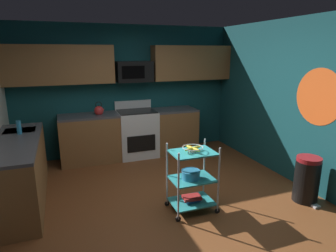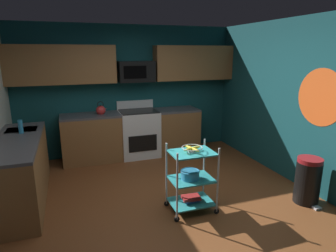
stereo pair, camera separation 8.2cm
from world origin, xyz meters
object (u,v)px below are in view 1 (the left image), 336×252
Objects in this scene: fruit_bowl at (193,148)px; dish_soap_bottle at (19,127)px; mixing_bowl_large at (191,174)px; rolling_cart at (192,179)px; kettle at (99,110)px; trash_can at (307,179)px; oven_range at (137,133)px; microwave at (134,72)px; book_stack at (192,198)px.

fruit_bowl is 2.53m from dish_soap_bottle.
dish_soap_bottle is (-2.12, 1.34, 0.50)m from mixing_bowl_large.
mixing_bowl_large is 2.56m from dish_soap_bottle.
rolling_cart is 3.47× the size of kettle.
trash_can reaches higher than mixing_bowl_large.
dish_soap_bottle is (-1.99, -0.99, 0.54)m from oven_range.
oven_range is 3.21m from trash_can.
fruit_bowl is at bearing 168.29° from trash_can.
dish_soap_bottle is 4.18m from trash_can.
rolling_cart is at bearing 168.29° from trash_can.
kettle is 1.32× the size of dish_soap_bottle.
rolling_cart is at bearing -86.44° from microwave.
dish_soap_bottle reaches higher than mixing_bowl_large.
oven_range is 5.50× the size of dish_soap_bottle.
trash_can is (2.51, -2.66, -0.67)m from kettle.
microwave is 0.77× the size of rolling_cart.
book_stack is (0.00, -0.00, -0.71)m from fruit_bowl.
book_stack is at bearing 168.29° from trash_can.
trash_can is (1.65, -0.34, -0.19)m from mixing_bowl_large.
fruit_bowl is 1.08× the size of mixing_bowl_large.
oven_range is 4.17× the size of kettle.
kettle is at bearing 110.82° from fruit_bowl.
oven_range is 4.37× the size of mixing_bowl_large.
microwave reaches higher than rolling_cart.
dish_soap_bottle is (-1.99, -1.10, -0.68)m from microwave.
fruit_bowl is (0.00, 0.00, 0.42)m from rolling_cart.
oven_range reaches higher than fruit_bowl.
microwave is at bearing 8.43° from kettle.
kettle is at bearing 38.12° from dish_soap_bottle.
oven_range reaches higher than trash_can.
kettle is (-0.88, 2.32, 0.83)m from book_stack.
microwave is 1.02m from kettle.
fruit_bowl is 1.07× the size of book_stack.
trash_can is at bearing -11.71° from fruit_bowl.
rolling_cart is 0.42m from fruit_bowl.
mixing_bowl_large is (0.13, -2.43, -1.18)m from microwave.
mixing_bowl_large reaches higher than book_stack.
fruit_bowl is at bearing -86.29° from oven_range.
dish_soap_bottle is at bearing -141.88° from kettle.
microwave is 3.57m from trash_can.
trash_can is (1.63, -0.34, 0.16)m from book_stack.
oven_range is 2.29m from dish_soap_bottle.
microwave reaches higher than dish_soap_bottle.
kettle is (-0.88, 2.32, 0.12)m from fruit_bowl.
oven_range is at bearing 26.47° from dish_soap_bottle.
fruit_bowl reaches higher than trash_can.
trash_can is at bearing -11.71° from rolling_cart.
microwave is 2.88m from book_stack.
kettle is (-0.88, 2.32, 0.54)m from rolling_cart.
fruit_bowl is at bearing 90.00° from book_stack.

